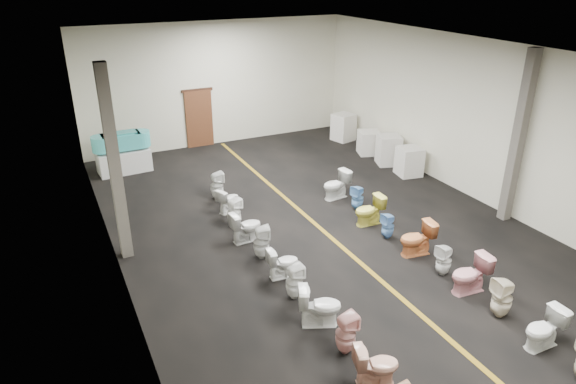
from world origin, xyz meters
name	(u,v)px	position (x,y,z in m)	size (l,w,h in m)	color
floor	(323,231)	(0.00, 0.00, 0.00)	(16.00, 16.00, 0.00)	black
ceiling	(329,52)	(0.00, 0.00, 4.50)	(16.00, 16.00, 0.00)	black
wall_back	(217,84)	(0.00, 8.00, 2.25)	(10.00, 10.00, 0.00)	beige
wall_left	(110,184)	(-5.00, 0.00, 2.25)	(16.00, 16.00, 0.00)	beige
wall_right	(481,122)	(5.00, 0.00, 2.25)	(16.00, 16.00, 0.00)	beige
aisle_stripe	(323,231)	(0.00, 0.00, 0.00)	(0.12, 15.60, 0.01)	#856313
back_door	(199,119)	(-0.80, 7.94, 1.05)	(1.00, 0.10, 2.10)	#562D19
door_frame	(197,90)	(-0.80, 7.95, 2.12)	(1.15, 0.08, 0.10)	#331C11
column_left	(115,166)	(-4.75, 1.00, 2.25)	(0.25, 0.25, 4.50)	#59544C
column_right	(518,139)	(4.75, -1.50, 2.25)	(0.25, 0.25, 4.50)	#59544C
display_table	(124,161)	(-3.84, 6.50, 0.37)	(1.65, 0.82, 0.73)	silver
bathtub	(121,141)	(-3.84, 6.50, 1.07)	(1.86, 0.69, 0.55)	#40B8BA
appliance_crate_a	(409,161)	(4.40, 2.15, 0.46)	(0.72, 0.72, 0.92)	silver
appliance_crate_b	(389,150)	(4.40, 3.27, 0.50)	(0.73, 0.73, 1.01)	silver
appliance_crate_c	(369,143)	(4.40, 4.43, 0.42)	(0.73, 0.73, 0.83)	silver
appliance_crate_d	(343,127)	(4.40, 6.19, 0.52)	(0.72, 0.72, 1.03)	silver
toilet_left_2	(376,365)	(-1.84, -4.94, 0.37)	(0.42, 0.73, 0.75)	#DFA38D
toilet_left_3	(346,334)	(-1.89, -4.10, 0.40)	(0.36, 0.37, 0.80)	#DB9E99
toilet_left_4	(320,306)	(-1.92, -3.22, 0.41)	(0.46, 0.81, 0.82)	white
toilet_left_5	(294,282)	(-1.97, -2.26, 0.38)	(0.35, 0.35, 0.77)	silver
toilet_left_6	(283,263)	(-1.84, -1.44, 0.35)	(0.40, 0.69, 0.71)	white
toilet_left_7	(261,242)	(-1.95, -0.52, 0.41)	(0.37, 0.38, 0.82)	silver
toilet_left_8	(246,226)	(-1.97, 0.40, 0.40)	(0.44, 0.78, 0.79)	silver
toilet_left_9	(234,212)	(-1.95, 1.28, 0.39)	(0.35, 0.36, 0.78)	white
toilet_left_10	(228,200)	(-1.79, 2.16, 0.35)	(0.39, 0.68, 0.70)	white
toilet_left_11	(217,186)	(-1.79, 3.10, 0.41)	(0.37, 0.38, 0.83)	silver
toilet_right_1	(544,329)	(1.34, -5.52, 0.38)	(0.43, 0.75, 0.77)	white
toilet_right_2	(502,298)	(1.35, -4.54, 0.42)	(0.38, 0.39, 0.85)	beige
toilet_right_3	(470,275)	(1.39, -3.66, 0.42)	(0.47, 0.82, 0.84)	pink
toilet_right_4	(444,260)	(1.36, -2.92, 0.37)	(0.33, 0.34, 0.74)	silver
toilet_right_5	(417,239)	(1.38, -1.97, 0.42)	(0.47, 0.82, 0.83)	#D17740
toilet_right_6	(388,226)	(1.25, -1.03, 0.34)	(0.31, 0.31, 0.68)	#6DA0D9
toilet_right_7	(369,211)	(1.26, -0.19, 0.40)	(0.45, 0.78, 0.80)	#E5DB52
toilet_right_8	(358,198)	(1.47, 0.68, 0.36)	(0.33, 0.33, 0.72)	#6AA4DD
toilet_right_9	(336,185)	(1.34, 1.61, 0.42)	(0.47, 0.82, 0.83)	white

